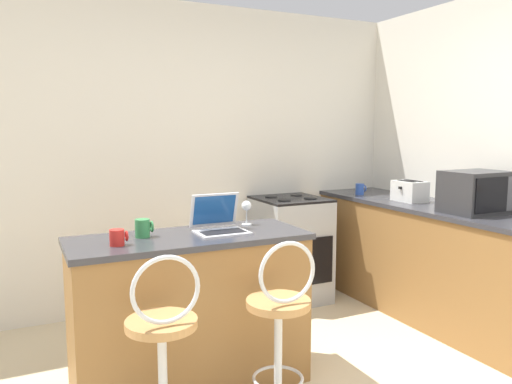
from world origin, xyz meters
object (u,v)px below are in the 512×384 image
object	(u,v)px
stove_range	(290,249)
toaster	(410,191)
microwave	(476,192)
laptop	(219,222)
mug_green	(143,228)
bar_stool_near	(163,361)
mug_red	(118,237)
wine_glass_tall	(246,207)
bar_stool_far	(280,337)
mug_blue	(360,189)

from	to	relation	value
stove_range	toaster	bearing A→B (deg)	-37.38
microwave	laptop	bearing A→B (deg)	173.96
laptop	mug_green	xyz separation A→B (m)	(-0.45, 0.04, -0.00)
bar_stool_near	microwave	distance (m)	2.54
mug_green	mug_red	bearing A→B (deg)	-139.46
bar_stool_near	wine_glass_tall	bearing A→B (deg)	42.37
bar_stool_far	mug_blue	world-z (taller)	mug_blue
wine_glass_tall	mug_green	bearing A→B (deg)	-173.53
mug_blue	microwave	bearing A→B (deg)	-83.75
mug_blue	wine_glass_tall	bearing A→B (deg)	-151.13
microwave	mug_blue	world-z (taller)	microwave
mug_green	stove_range	bearing A→B (deg)	33.45
bar_stool_near	mug_green	distance (m)	0.80
microwave	wine_glass_tall	bearing A→B (deg)	169.21
microwave	toaster	size ratio (longest dim) A/B	1.67
bar_stool_far	laptop	xyz separation A→B (m)	(-0.12, 0.56, 0.53)
mug_red	mug_green	xyz separation A→B (m)	(0.17, 0.14, 0.01)
laptop	mug_red	size ratio (longest dim) A/B	3.15
bar_stool_far	mug_green	bearing A→B (deg)	133.13
bar_stool_near	mug_blue	distance (m)	2.83
microwave	mug_green	xyz separation A→B (m)	(-2.38, 0.25, -0.10)
bar_stool_near	microwave	bearing A→B (deg)	8.32
bar_stool_near	mug_blue	bearing A→B (deg)	33.74
bar_stool_near	mug_blue	size ratio (longest dim) A/B	9.58
bar_stool_near	mug_red	world-z (taller)	mug_red
toaster	mug_green	distance (m)	2.40
mug_red	laptop	bearing A→B (deg)	9.60
stove_range	mug_blue	bearing A→B (deg)	-7.24
toaster	mug_green	size ratio (longest dim) A/B	2.56
wine_glass_tall	stove_range	bearing A→B (deg)	47.51
mug_red	toaster	bearing A→B (deg)	12.39
laptop	mug_red	world-z (taller)	laptop
laptop	toaster	world-z (taller)	laptop
toaster	wine_glass_tall	distance (m)	1.71
microwave	mug_green	distance (m)	2.39
wine_glass_tall	mug_green	xyz separation A→B (m)	(-0.69, -0.08, -0.06)
stove_range	mug_green	world-z (taller)	mug_green
mug_red	bar_stool_near	bearing A→B (deg)	-76.52
toaster	wine_glass_tall	size ratio (longest dim) A/B	1.71
bar_stool_far	microwave	distance (m)	1.95
mug_red	mug_green	world-z (taller)	mug_green
stove_range	mug_green	distance (m)	1.94
laptop	bar_stool_far	bearing A→B (deg)	-78.13
stove_range	bar_stool_near	bearing A→B (deg)	-134.75
laptop	wine_glass_tall	world-z (taller)	laptop
mug_red	stove_range	bearing A→B (deg)	34.20
stove_range	mug_red	xyz separation A→B (m)	(-1.73, -1.17, 0.51)
laptop	mug_blue	world-z (taller)	laptop
bar_stool_near	mug_green	world-z (taller)	mug_green
laptop	toaster	bearing A→B (deg)	13.28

